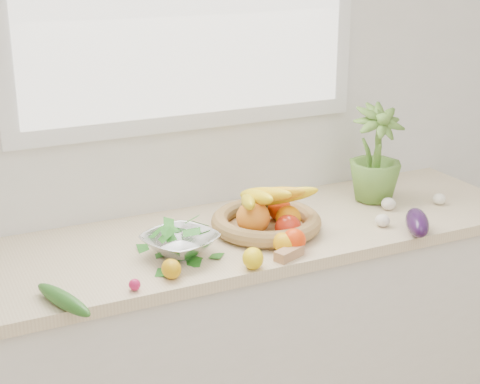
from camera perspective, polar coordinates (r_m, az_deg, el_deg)
name	(u,v)px	position (r m, az deg, el deg)	size (l,w,h in m)	color
back_wall	(188,87)	(2.61, -4.07, 8.16)	(4.50, 0.02, 2.70)	white
counter_cabinet	(225,356)	(2.69, -1.17, -12.58)	(2.20, 0.58, 0.86)	silver
countertop	(224,240)	(2.49, -1.24, -3.73)	(2.24, 0.62, 0.04)	beige
orange_loose	(294,240)	(2.34, 4.21, -3.76)	(0.08, 0.08, 0.08)	#FF3B08
lemon_a	(171,269)	(2.17, -5.35, -5.95)	(0.06, 0.07, 0.06)	#D1960B
lemon_b	(253,258)	(2.22, 1.01, -5.17)	(0.06, 0.08, 0.06)	yellow
lemon_c	(284,243)	(2.33, 3.42, -3.95)	(0.06, 0.08, 0.06)	#FFB00D
apple	(288,228)	(2.42, 3.76, -2.80)	(0.09, 0.09, 0.09)	#B4220E
ginger	(289,253)	(2.30, 3.81, -4.78)	(0.10, 0.04, 0.03)	tan
garlic_a	(389,204)	(2.74, 11.45, -0.90)	(0.05, 0.05, 0.05)	white
garlic_b	(439,199)	(2.84, 15.20, -0.53)	(0.05, 0.05, 0.04)	beige
garlic_c	(383,220)	(2.58, 11.00, -2.18)	(0.05, 0.05, 0.04)	silver
eggplant	(417,222)	(2.54, 13.59, -2.31)	(0.08, 0.20, 0.08)	#280F37
cucumber	(63,300)	(2.06, -13.55, -8.12)	(0.05, 0.25, 0.05)	#2C591A
radish	(135,285)	(2.12, -8.18, -7.13)	(0.03, 0.03, 0.03)	#BE174C
potted_herb	(376,153)	(2.78, 10.47, 2.99)	(0.20, 0.20, 0.36)	#55822F
fruit_basket	(265,216)	(2.49, 1.99, -1.88)	(0.47, 0.47, 0.19)	tan
colander_with_spinach	(180,238)	(2.30, -4.67, -3.61)	(0.29, 0.29, 0.12)	silver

